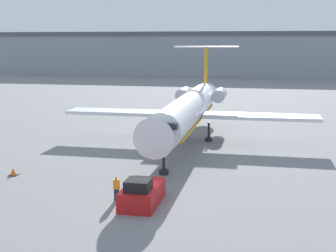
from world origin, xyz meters
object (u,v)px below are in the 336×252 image
pushback_tug (142,193)px  worker_near_tug (117,188)px  airplane_main (189,108)px  traffic_cone_left (13,172)px

pushback_tug → worker_near_tug: bearing=170.8°
pushback_tug → worker_near_tug: size_ratio=2.62×
airplane_main → pushback_tug: (0.01, -19.77, -2.93)m
worker_near_tug → traffic_cone_left: worker_near_tug is taller
traffic_cone_left → airplane_main: bearing=52.1°
airplane_main → worker_near_tug: size_ratio=18.06×
airplane_main → pushback_tug: 19.99m
traffic_cone_left → worker_near_tug: bearing=-22.5°
pushback_tug → worker_near_tug: pushback_tug is taller
airplane_main → pushback_tug: airplane_main is taller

